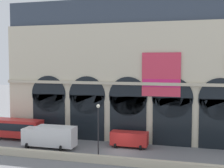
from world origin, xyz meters
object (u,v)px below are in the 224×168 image
object	(u,v)px
van_center	(129,139)
street_lamp_quayside	(98,125)
box_truck_midwest	(50,136)
bus_west	(8,128)

from	to	relation	value
van_center	street_lamp_quayside	distance (m)	7.79
box_truck_midwest	van_center	size ratio (longest dim) A/B	1.44
box_truck_midwest	street_lamp_quayside	size ratio (longest dim) A/B	1.09
bus_west	box_truck_midwest	xyz separation A→B (m)	(8.63, -3.07, -0.08)
bus_west	street_lamp_quayside	xyz separation A→B (m)	(16.74, -6.40, 2.63)
bus_west	box_truck_midwest	distance (m)	9.16
van_center	bus_west	bearing A→B (deg)	-179.15
bus_west	box_truck_midwest	world-z (taller)	box_truck_midwest
box_truck_midwest	van_center	distance (m)	11.06
bus_west	van_center	size ratio (longest dim) A/B	2.12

